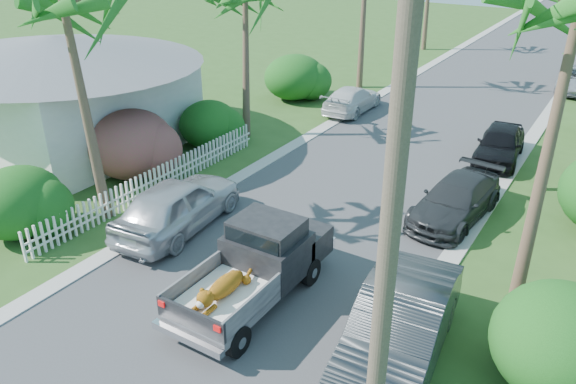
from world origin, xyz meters
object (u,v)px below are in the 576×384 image
Objects in this scene: parked_car_rm at (456,200)px; house_left at (60,95)px; pickup_truck at (261,260)px; parked_car_ln at (178,205)px; parked_car_lf at (352,99)px; parked_car_rf at (500,144)px; utility_pole_a at (384,299)px; utility_pole_b at (567,64)px; parked_car_rn at (398,330)px.

parked_car_rm is 16.80m from house_left.
parked_car_ln is at bearing 160.90° from pickup_truck.
parked_car_rf is at bearing 160.36° from parked_car_lf.
house_left reaches higher than parked_car_rm.
parked_car_ln is (-4.17, 1.45, -0.17)m from pickup_truck.
parked_car_rm is at bearing 100.17° from utility_pole_a.
utility_pole_b is (9.20, 9.14, 3.76)m from parked_car_ln.
parked_car_rm is 5.85m from parked_car_rf.
parked_car_rn is 13.11m from parked_car_rf.
parked_car_rn is 0.58× the size of utility_pole_b.
parked_car_ln is 11.54m from utility_pole_a.
parked_car_rm is 11.62m from parked_car_lf.
utility_pole_a reaches higher than house_left.
parked_car_rn is at bearing 160.95° from parked_car_ln.
house_left reaches higher than parked_car_rn.
parked_car_ln is at bearing -18.49° from house_left.
parked_car_rm is at bearing -117.45° from utility_pole_b.
pickup_truck reaches higher than parked_car_rm.
parked_car_ln is 0.55× the size of utility_pole_a.
utility_pole_a is at bearing -81.56° from parked_car_rn.
parked_car_rn is 8.37m from parked_car_ln.
parked_car_ln is at bearing 91.78° from parked_car_lf.
utility_pole_b reaches higher than house_left.
parked_car_lf is 22.36m from utility_pole_a.
house_left is at bearing -162.12° from utility_pole_b.
parked_car_rm is 0.92× the size of parked_car_ln.
house_left is (-17.54, 5.07, 1.26)m from parked_car_rn.
utility_pole_b is at bearing 153.72° from parked_car_lf.
parked_car_rf is 13.27m from parked_car_ln.
parked_car_rm is at bearing -149.41° from parked_car_ln.
utility_pole_a reaches higher than parked_car_ln.
parked_car_rn is 18.04m from parked_car_lf.
utility_pole_a is at bearing -74.15° from parked_car_rm.
parked_car_rm is (-0.94, 7.22, -0.20)m from parked_car_rn.
utility_pole_b is (1.06, 11.07, 3.74)m from parked_car_rn.
utility_pole_a and utility_pole_b have the same top height.
parked_car_rn is at bearing -90.89° from parked_car_rf.
parked_car_ln is at bearing -138.00° from parked_car_rm.
parked_car_rf is (3.03, 12.59, -0.31)m from pickup_truck.
parked_car_rf is at bearing 96.71° from utility_pole_a.
parked_car_rn reaches higher than parked_car_lf.
parked_car_ln reaches higher than parked_car_lf.
parked_car_ln is 13.80m from parked_car_lf.
utility_pole_a reaches higher than parked_car_rf.
parked_car_rn is at bearing -95.45° from utility_pole_b.
parked_car_rf is 0.84× the size of parked_car_ln.
parked_car_rm is at bearing 90.82° from parked_car_rn.
utility_pole_a is at bearing 141.79° from parked_car_ln.
utility_pole_b reaches higher than parked_car_lf.
pickup_truck is at bearing -108.53° from parked_car_rf.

